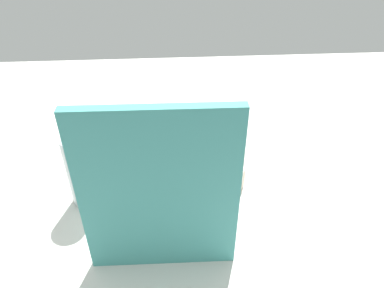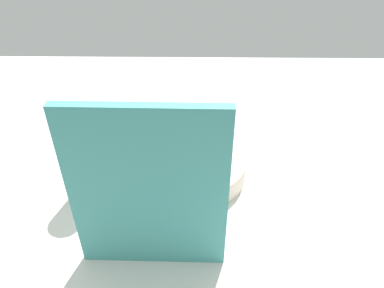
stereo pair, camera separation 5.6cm
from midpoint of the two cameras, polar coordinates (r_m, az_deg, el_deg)
name	(u,v)px [view 2 (the right image)]	position (r cm, az deg, el deg)	size (l,w,h in cm)	color
ground_plane	(189,173)	(100.18, 1.09, -4.45)	(180.00, 140.00, 3.00)	silver
fruit_bowl	(192,165)	(95.99, 1.67, -3.28)	(27.15, 27.15, 5.56)	beige
orange_front_left	(211,152)	(89.41, 4.61, -1.32)	(7.96, 7.96, 7.96)	orange
orange_front_right	(188,127)	(97.64, 1.02, 2.50)	(7.96, 7.96, 7.96)	orange
orange_center	(165,152)	(89.47, -2.28, -1.18)	(7.96, 7.96, 7.96)	orange
banana_bunch	(183,141)	(94.14, 0.38, 0.38)	(17.67, 11.58, 6.20)	yellow
cutting_board	(148,194)	(66.84, -4.19, -7.51)	(28.00, 1.80, 36.00)	teal
thermos_tumbler	(83,165)	(89.13, -14.34, -3.08)	(7.54, 7.54, 18.14)	#B0BDC1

